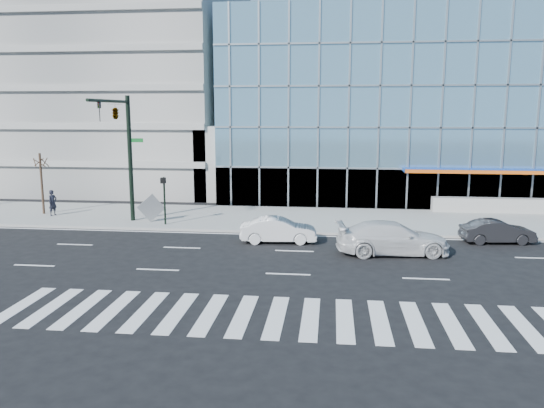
{
  "coord_description": "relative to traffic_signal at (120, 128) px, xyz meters",
  "views": [
    {
      "loc": [
        1.84,
        -26.66,
        7.16
      ],
      "look_at": [
        -1.51,
        3.0,
        1.93
      ],
      "focal_mm": 35.0,
      "sensor_mm": 36.0,
      "label": 1
    }
  ],
  "objects": [
    {
      "name": "ground",
      "position": [
        11.0,
        -4.57,
        -6.16
      ],
      "size": [
        160.0,
        160.0,
        0.0
      ],
      "primitive_type": "plane",
      "color": "black",
      "rests_on": "ground"
    },
    {
      "name": "sidewalk",
      "position": [
        11.0,
        3.43,
        -6.09
      ],
      "size": [
        120.0,
        8.0,
        0.15
      ],
      "primitive_type": "cube",
      "color": "gray",
      "rests_on": "ground"
    },
    {
      "name": "theatre_building",
      "position": [
        25.0,
        21.43,
        1.34
      ],
      "size": [
        42.0,
        26.0,
        15.0
      ],
      "primitive_type": "cube",
      "color": "#75A9C4",
      "rests_on": "ground"
    },
    {
      "name": "parking_garage",
      "position": [
        -9.0,
        21.43,
        3.84
      ],
      "size": [
        24.0,
        24.0,
        20.0
      ],
      "primitive_type": "cube",
      "color": "gray",
      "rests_on": "ground"
    },
    {
      "name": "ramp_block",
      "position": [
        5.0,
        13.43,
        -3.16
      ],
      "size": [
        6.0,
        8.0,
        6.0
      ],
      "primitive_type": "cube",
      "color": "gray",
      "rests_on": "ground"
    },
    {
      "name": "tower_backdrop",
      "position": [
        -19.0,
        65.43,
        17.84
      ],
      "size": [
        14.0,
        14.0,
        48.0
      ],
      "primitive_type": "cube",
      "color": "gray",
      "rests_on": "ground"
    },
    {
      "name": "traffic_signal",
      "position": [
        0.0,
        0.0,
        0.0
      ],
      "size": [
        1.14,
        5.74,
        8.0
      ],
      "color": "black",
      "rests_on": "sidewalk"
    },
    {
      "name": "ped_signal_post",
      "position": [
        2.5,
        0.37,
        -4.02
      ],
      "size": [
        0.3,
        0.33,
        3.0
      ],
      "color": "black",
      "rests_on": "sidewalk"
    },
    {
      "name": "street_tree_near",
      "position": [
        -7.0,
        2.93,
        -2.39
      ],
      "size": [
        1.1,
        1.1,
        4.23
      ],
      "color": "#332319",
      "rests_on": "sidewalk"
    },
    {
      "name": "white_suv",
      "position": [
        15.98,
        -4.53,
        -5.34
      ],
      "size": [
        5.9,
        2.93,
        1.65
      ],
      "primitive_type": "imported",
      "rotation": [
        0.0,
        0.0,
        1.68
      ],
      "color": "silver",
      "rests_on": "ground"
    },
    {
      "name": "white_sedan",
      "position": [
        9.98,
        -2.77,
        -5.47
      ],
      "size": [
        4.31,
        1.81,
        1.39
      ],
      "primitive_type": "imported",
      "rotation": [
        0.0,
        0.0,
        1.65
      ],
      "color": "silver",
      "rests_on": "ground"
    },
    {
      "name": "dark_sedan",
      "position": [
        21.98,
        -1.57,
        -5.52
      ],
      "size": [
        4.02,
        1.78,
        1.28
      ],
      "primitive_type": "imported",
      "rotation": [
        0.0,
        0.0,
        1.68
      ],
      "color": "black",
      "rests_on": "ground"
    },
    {
      "name": "pedestrian",
      "position": [
        -5.99,
        2.36,
        -5.13
      ],
      "size": [
        0.63,
        0.75,
        1.76
      ],
      "primitive_type": "imported",
      "rotation": [
        0.0,
        0.0,
        1.2
      ],
      "color": "black",
      "rests_on": "sidewalk"
    },
    {
      "name": "tilted_panel",
      "position": [
        1.39,
        1.09,
        -5.1
      ],
      "size": [
        1.63,
        0.93,
        1.83
      ],
      "primitive_type": "cube",
      "rotation": [
        0.0,
        0.89,
        0.5
      ],
      "color": "gray",
      "rests_on": "sidewalk"
    }
  ]
}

